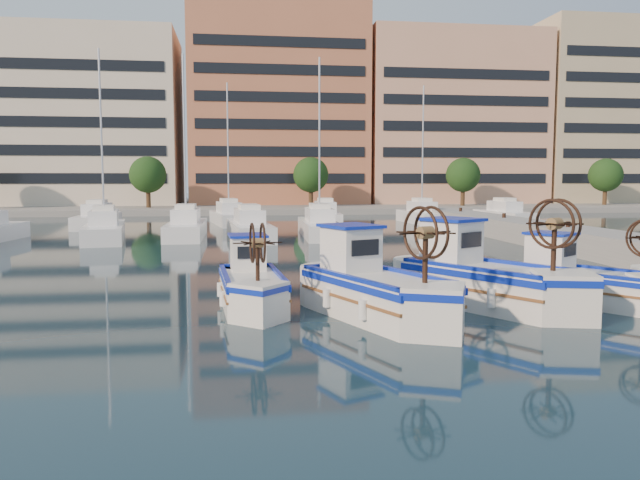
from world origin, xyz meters
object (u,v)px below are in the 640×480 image
(fishing_boat_a, at_px, (251,282))
(fishing_boat_d, at_px, (581,279))
(fishing_boat_b, at_px, (374,286))
(fishing_boat_c, at_px, (483,276))

(fishing_boat_a, height_order, fishing_boat_d, fishing_boat_d)
(fishing_boat_b, xyz_separation_m, fishing_boat_c, (3.52, 1.03, 0.03))
(fishing_boat_a, distance_m, fishing_boat_b, 3.78)
(fishing_boat_a, relative_size, fishing_boat_b, 0.82)
(fishing_boat_a, xyz_separation_m, fishing_boat_c, (6.78, -0.88, 0.17))
(fishing_boat_b, distance_m, fishing_boat_c, 3.67)
(fishing_boat_b, height_order, fishing_boat_d, fishing_boat_b)
(fishing_boat_c, distance_m, fishing_boat_d, 3.13)
(fishing_boat_b, xyz_separation_m, fishing_boat_d, (6.64, 1.07, -0.13))
(fishing_boat_b, bearing_deg, fishing_boat_c, -5.79)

